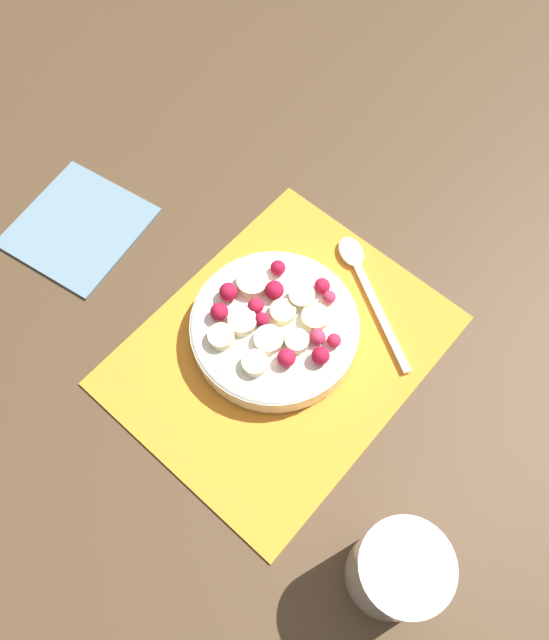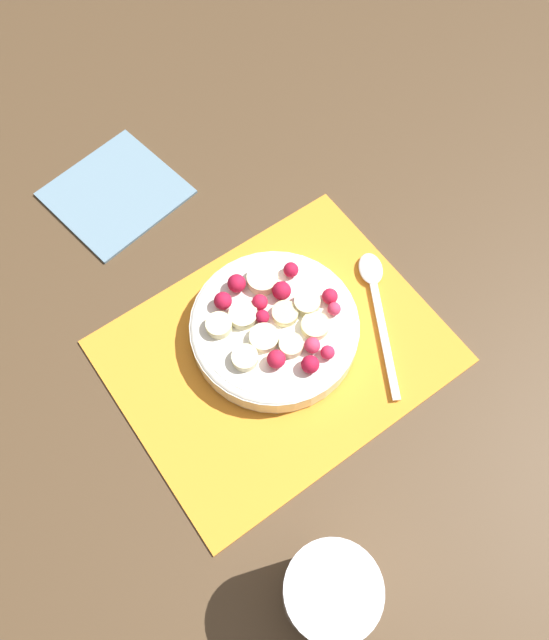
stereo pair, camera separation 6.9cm
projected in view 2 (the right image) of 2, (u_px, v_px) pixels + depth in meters
ground_plane at (277, 352)px, 0.72m from camera, size 3.00×3.00×0.00m
placemat at (277, 351)px, 0.71m from camera, size 0.36×0.29×0.01m
fruit_bowl at (274, 326)px, 0.70m from camera, size 0.19×0.19×0.05m
spoon at (375, 292)px, 0.74m from camera, size 0.11×0.17×0.01m
drinking_glass at (329, 593)px, 0.56m from camera, size 0.08×0.08×0.11m
napkin at (115, 192)px, 0.81m from camera, size 0.18×0.17×0.01m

